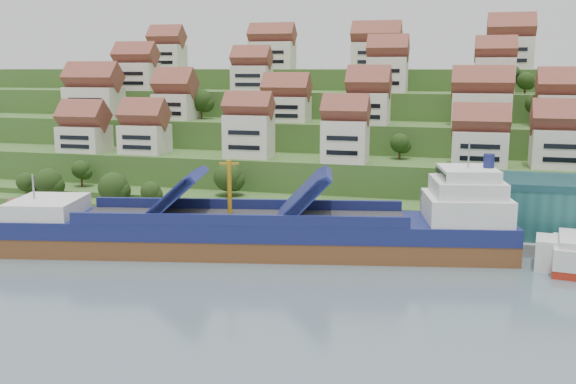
# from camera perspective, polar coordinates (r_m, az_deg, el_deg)

# --- Properties ---
(ground) EXTENTS (300.00, 300.00, 0.00)m
(ground) POSITION_cam_1_polar(r_m,az_deg,el_deg) (110.22, 1.80, -5.62)
(ground) COLOR slate
(ground) RESTS_ON ground
(quay) EXTENTS (180.00, 14.00, 2.20)m
(quay) POSITION_cam_1_polar(r_m,az_deg,el_deg) (121.82, 12.66, -3.73)
(quay) COLOR gray
(quay) RESTS_ON ground
(pebble_beach) EXTENTS (45.00, 20.00, 1.00)m
(pebble_beach) POSITION_cam_1_polar(r_m,az_deg,el_deg) (144.42, -20.06, -2.08)
(pebble_beach) COLOR gray
(pebble_beach) RESTS_ON ground
(hillside) EXTENTS (260.00, 128.00, 31.00)m
(hillside) POSITION_cam_1_polar(r_m,az_deg,el_deg) (208.87, 8.31, 5.15)
(hillside) COLOR #2D4C1E
(hillside) RESTS_ON ground
(hillside_village) EXTENTS (158.76, 63.81, 28.68)m
(hillside_village) POSITION_cam_1_polar(r_m,az_deg,el_deg) (164.58, 7.63, 8.34)
(hillside_village) COLOR silver
(hillside_village) RESTS_ON ground
(hillside_trees) EXTENTS (139.74, 62.37, 31.69)m
(hillside_trees) POSITION_cam_1_polar(r_m,az_deg,el_deg) (151.87, -0.38, 5.16)
(hillside_trees) COLOR #223B13
(hillside_trees) RESTS_ON ground
(flagpole) EXTENTS (1.28, 0.16, 8.00)m
(flagpole) POSITION_cam_1_polar(r_m,az_deg,el_deg) (115.69, 11.74, -1.52)
(flagpole) COLOR gray
(flagpole) RESTS_ON quay
(beach_huts) EXTENTS (14.40, 3.70, 2.20)m
(beach_huts) POSITION_cam_1_polar(r_m,az_deg,el_deg) (144.25, -21.04, -1.51)
(beach_huts) COLOR white
(beach_huts) RESTS_ON pebble_beach
(cargo_ship) EXTENTS (87.59, 30.29, 19.33)m
(cargo_ship) POSITION_cam_1_polar(r_m,az_deg,el_deg) (110.72, -1.63, -3.61)
(cargo_ship) COLOR brown
(cargo_ship) RESTS_ON ground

